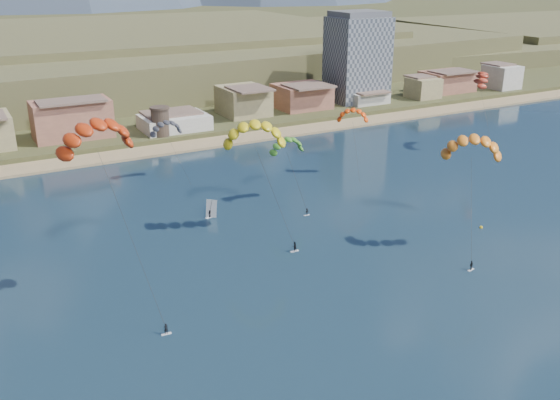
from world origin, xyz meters
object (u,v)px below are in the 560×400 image
apartment_tower (357,57)px  buoy (481,227)px  kitesurfer_red (95,130)px  watchtower (160,121)px  kitesurfer_yellow (255,130)px  kitesurfer_orange (473,143)px  kitesurfer_green (287,143)px  windsurfer (211,212)px

apartment_tower → buoy: 116.57m
buoy → kitesurfer_red: bearing=174.4°
apartment_tower → watchtower: size_ratio=3.72×
kitesurfer_yellow → kitesurfer_orange: kitesurfer_yellow is taller
kitesurfer_red → kitesurfer_yellow: 36.17m
kitesurfer_green → kitesurfer_yellow: bearing=-140.3°
kitesurfer_red → kitesurfer_green: size_ratio=1.89×
kitesurfer_yellow → windsurfer: bearing=121.4°
kitesurfer_red → windsurfer: size_ratio=8.23×
kitesurfer_red → windsurfer: kitesurfer_red is taller
apartment_tower → buoy: (-44.69, -106.20, -17.70)m
watchtower → kitesurfer_yellow: kitesurfer_yellow is taller
apartment_tower → watchtower: bearing=-170.1°
watchtower → kitesurfer_green: kitesurfer_green is taller
windsurfer → buoy: windsurfer is taller
kitesurfer_green → watchtower: bearing=98.8°
kitesurfer_red → kitesurfer_green: (45.59, 25.67, -14.31)m
kitesurfer_green → windsurfer: bearing=-175.4°
watchtower → kitesurfer_red: size_ratio=0.28×
watchtower → kitesurfer_green: 60.57m
watchtower → kitesurfer_green: (9.17, -59.50, 6.66)m
kitesurfer_yellow → windsurfer: 21.96m
apartment_tower → kitesurfer_orange: 122.45m
kitesurfer_green → buoy: 43.82m
kitesurfer_yellow → kitesurfer_green: 18.69m
kitesurfer_orange → buoy: size_ratio=33.97×
kitesurfer_green → windsurfer: 22.54m
windsurfer → kitesurfer_yellow: bearing=-58.6°
apartment_tower → windsurfer: size_ratio=8.46×
windsurfer → kitesurfer_red: bearing=-137.6°
kitesurfer_orange → apartment_tower: bearing=64.0°
buoy → watchtower: bearing=111.0°
kitesurfer_green → windsurfer: kitesurfer_green is taller
watchtower → kitesurfer_orange: kitesurfer_orange is taller
kitesurfer_red → windsurfer: 44.35m
kitesurfer_red → buoy: bearing=-5.6°
apartment_tower → kitesurfer_yellow: size_ratio=1.31×
kitesurfer_orange → buoy: 21.94m
kitesurfer_green → windsurfer: (-19.12, -1.54, -11.83)m
kitesurfer_yellow → kitesurfer_orange: 39.65m
kitesurfer_orange → buoy: kitesurfer_orange is taller
buoy → kitesurfer_green: bearing=128.6°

